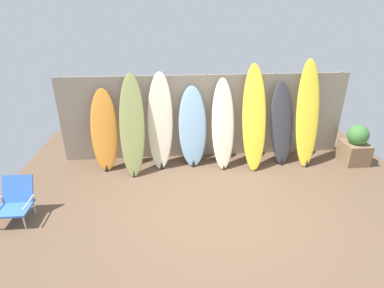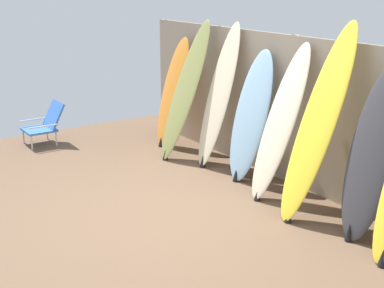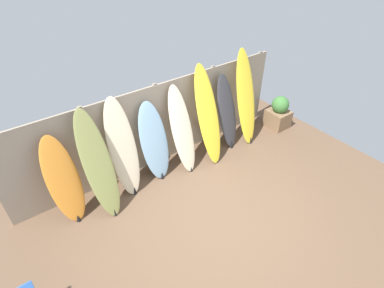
{
  "view_description": "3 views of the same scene",
  "coord_description": "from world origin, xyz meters",
  "views": [
    {
      "loc": [
        -0.82,
        -4.05,
        2.98
      ],
      "look_at": [
        -0.39,
        0.9,
        0.76
      ],
      "focal_mm": 28.0,
      "sensor_mm": 36.0,
      "label": 1
    },
    {
      "loc": [
        4.58,
        -2.46,
        2.43
      ],
      "look_at": [
        0.18,
        0.47,
        0.79
      ],
      "focal_mm": 50.0,
      "sensor_mm": 36.0,
      "label": 2
    },
    {
      "loc": [
        -2.52,
        -2.55,
        4.28
      ],
      "look_at": [
        0.09,
        0.97,
        0.99
      ],
      "focal_mm": 28.0,
      "sensor_mm": 36.0,
      "label": 3
    }
  ],
  "objects": [
    {
      "name": "beach_chair",
      "position": [
        -3.2,
        0.03,
        0.32
      ],
      "size": [
        0.5,
        0.58,
        0.63
      ],
      "rotation": [
        0.0,
        0.0,
        -0.14
      ],
      "color": "silver",
      "rests_on": "ground"
    },
    {
      "name": "surfboard_yellow_7",
      "position": [
        2.03,
        1.55,
        1.05
      ],
      "size": [
        0.55,
        0.78,
        2.13
      ],
      "color": "yellow",
      "rests_on": "ground"
    },
    {
      "name": "surfboard_skyblue_3",
      "position": [
        -0.31,
        1.66,
        0.8
      ],
      "size": [
        0.57,
        0.5,
        1.62
      ],
      "color": "#8CB7D6",
      "rests_on": "ground"
    },
    {
      "name": "planter_box",
      "position": [
        3.1,
        1.36,
        0.38
      ],
      "size": [
        0.49,
        0.53,
        0.84
      ],
      "color": "#846647",
      "rests_on": "ground"
    },
    {
      "name": "surfboard_charcoal_6",
      "position": [
        1.54,
        1.61,
        0.84
      ],
      "size": [
        0.55,
        0.61,
        1.7
      ],
      "color": "#38383D",
      "rests_on": "ground"
    },
    {
      "name": "surfboard_olive_1",
      "position": [
        -1.51,
        1.48,
        0.94
      ],
      "size": [
        0.49,
        0.8,
        1.91
      ],
      "color": "olive",
      "rests_on": "ground"
    },
    {
      "name": "surfboard_cream_4",
      "position": [
        0.3,
        1.58,
        0.88
      ],
      "size": [
        0.49,
        0.74,
        1.77
      ],
      "color": "beige",
      "rests_on": "ground"
    },
    {
      "name": "surfboard_cream_2",
      "position": [
        -0.97,
        1.65,
        0.94
      ],
      "size": [
        0.56,
        0.63,
        1.91
      ],
      "color": "beige",
      "rests_on": "ground"
    },
    {
      "name": "fence_back",
      "position": [
        -0.0,
        2.01,
        0.9
      ],
      "size": [
        6.08,
        0.11,
        1.8
      ],
      "color": "gray",
      "rests_on": "ground"
    },
    {
      "name": "ground",
      "position": [
        0.0,
        0.0,
        0.0
      ],
      "size": [
        7.68,
        7.68,
        0.0
      ],
      "primitive_type": "plane",
      "color": "brown"
    },
    {
      "name": "surfboard_yellow_5",
      "position": [
        0.92,
        1.52,
        1.01
      ],
      "size": [
        0.53,
        0.85,
        2.05
      ],
      "color": "yellow",
      "rests_on": "ground"
    },
    {
      "name": "surfboard_orange_0",
      "position": [
        -2.09,
        1.63,
        0.8
      ],
      "size": [
        0.54,
        0.54,
        1.61
      ],
      "color": "orange",
      "rests_on": "ground"
    }
  ]
}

